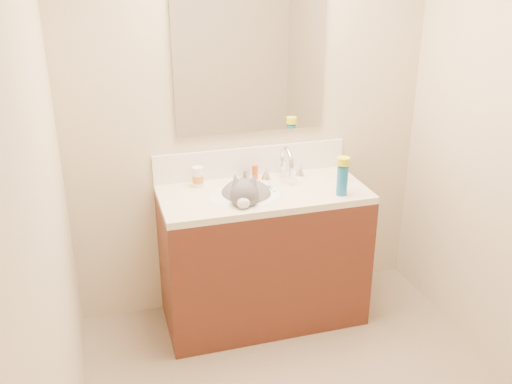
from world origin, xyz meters
TOP-DOWN VIEW (x-y plane):
  - room_shell at (0.00, 0.00)m, footprint 2.24×2.54m
  - vanity_cabinet at (0.00, 0.97)m, footprint 1.20×0.55m
  - counter_slab at (0.00, 0.97)m, footprint 1.20×0.55m
  - basin at (-0.12, 0.94)m, footprint 0.45×0.36m
  - faucet at (0.18, 1.11)m, footprint 0.28×0.20m
  - cat at (-0.11, 0.95)m, footprint 0.40×0.46m
  - backsplash at (0.00, 1.24)m, footprint 1.20×0.02m
  - mirror at (0.00, 1.24)m, footprint 0.90×0.02m
  - pill_bottle at (-0.35, 1.15)m, footprint 0.07×0.07m
  - pill_label at (-0.35, 1.15)m, footprint 0.07×0.07m
  - silver_jar at (-0.06, 1.17)m, footprint 0.07×0.07m
  - amber_bottle at (0.01, 1.17)m, footprint 0.04×0.04m
  - toothbrush at (0.05, 1.00)m, footprint 0.04×0.13m
  - toothbrush_head at (0.05, 1.00)m, footprint 0.02×0.03m
  - spray_can at (0.41, 0.80)m, footprint 0.08×0.08m
  - spray_cap at (0.41, 0.80)m, footprint 0.09×0.09m

SIDE VIEW (x-z plane):
  - vanity_cabinet at x=0.00m, z-range 0.00..0.82m
  - basin at x=-0.12m, z-range 0.72..0.86m
  - cat at x=-0.11m, z-range 0.67..1.00m
  - counter_slab at x=0.00m, z-range 0.82..0.86m
  - toothbrush at x=0.05m, z-range 0.86..0.87m
  - toothbrush_head at x=0.05m, z-range 0.86..0.87m
  - silver_jar at x=-0.06m, z-range 0.86..0.93m
  - amber_bottle at x=0.01m, z-range 0.86..0.95m
  - pill_label at x=-0.35m, z-range 0.89..0.93m
  - pill_bottle at x=-0.35m, z-range 0.86..0.98m
  - spray_can at x=0.41m, z-range 0.86..1.03m
  - faucet at x=0.18m, z-range 0.84..1.05m
  - backsplash at x=0.00m, z-range 0.86..1.04m
  - spray_cap at x=0.41m, z-range 1.04..1.08m
  - room_shell at x=0.00m, z-range 0.23..2.75m
  - mirror at x=0.00m, z-range 1.14..1.94m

